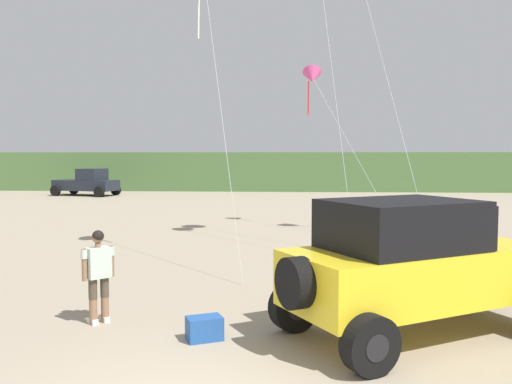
{
  "coord_description": "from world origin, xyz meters",
  "views": [
    {
      "loc": [
        1.2,
        -5.77,
        2.99
      ],
      "look_at": [
        0.56,
        4.4,
        2.29
      ],
      "focal_mm": 38.13,
      "sensor_mm": 36.0,
      "label": 1
    }
  ],
  "objects": [
    {
      "name": "dune_ridge",
      "position": [
        1.11,
        41.14,
        1.59
      ],
      "size": [
        90.0,
        6.64,
        3.18
      ],
      "primitive_type": "cube",
      "color": "#4C703D",
      "rests_on": "ground_plane"
    },
    {
      "name": "jeep",
      "position": [
        3.24,
        3.24,
        1.2
      ],
      "size": [
        4.98,
        4.21,
        2.26
      ],
      "color": "yellow",
      "rests_on": "ground_plane"
    },
    {
      "name": "person_watching",
      "position": [
        -2.18,
        3.52,
        0.94
      ],
      "size": [
        0.48,
        0.47,
        1.67
      ],
      "color": "#8C664C",
      "rests_on": "ground_plane"
    },
    {
      "name": "cooler_box",
      "position": [
        -0.17,
        2.76,
        0.19
      ],
      "size": [
        0.66,
        0.56,
        0.38
      ],
      "primitive_type": "cube",
      "rotation": [
        0.0,
        0.0,
        0.43
      ],
      "color": "#23519E",
      "rests_on": "ground_plane"
    },
    {
      "name": "distant_pickup",
      "position": [
        -13.6,
        33.0,
        0.94
      ],
      "size": [
        4.93,
        3.43,
        1.98
      ],
      "color": "#1E232D",
      "rests_on": "ground_plane"
    },
    {
      "name": "kite_black_sled",
      "position": [
        2.09,
        16.78,
        6.15
      ],
      "size": [
        3.32,
        5.87,
        6.66
      ],
      "color": "#E04C93",
      "rests_on": "ground_plane"
    }
  ]
}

